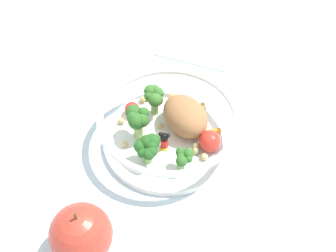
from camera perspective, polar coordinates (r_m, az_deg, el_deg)
The scene contains 4 objects.
ground_plane at distance 0.72m, azimuth 1.08°, elevation -1.90°, with size 2.40×2.40×0.00m, color silver.
food_container at distance 0.70m, azimuth 0.20°, elevation 0.12°, with size 0.22×0.22×0.07m.
loose_apple at distance 0.60m, azimuth -11.01°, elevation -13.36°, with size 0.08×0.08×0.09m.
folded_napkin at distance 0.89m, azimuth 3.69°, elevation 10.19°, with size 0.15×0.10×0.01m, color white.
Camera 1 is at (0.05, 0.44, 0.57)m, focal length 47.88 mm.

